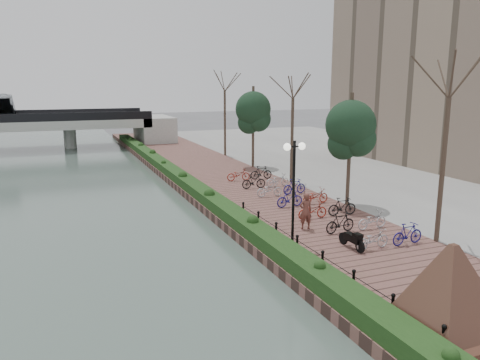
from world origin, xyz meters
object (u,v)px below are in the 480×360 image
lamppost (294,170)px  pedestrian (306,211)px  granite_monument (450,287)px  motorcycle (352,238)px

lamppost → pedestrian: bearing=47.7°
granite_monument → motorcycle: (1.42, 6.73, -0.86)m
motorcycle → pedestrian: size_ratio=0.80×
motorcycle → pedestrian: 3.26m
lamppost → motorcycle: lamppost is taller
granite_monument → lamppost: 8.32m
granite_monument → pedestrian: (0.96, 9.92, -0.40)m
granite_monument → motorcycle: granite_monument is taller
lamppost → pedestrian: lamppost is taller
lamppost → granite_monument: bearing=-84.6°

